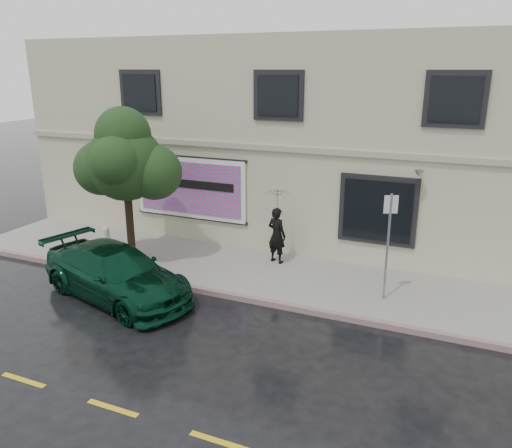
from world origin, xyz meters
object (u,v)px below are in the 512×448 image
at_px(car, 116,273).
at_px(fire_hydrant, 107,238).
at_px(street_tree, 125,164).
at_px(pedestrian, 277,235).

bearing_deg(car, fire_hydrant, 58.89).
relative_size(car, street_tree, 1.13).
bearing_deg(car, street_tree, 41.91).
xyz_separation_m(car, street_tree, (-1.01, 2.06, 2.57)).
xyz_separation_m(pedestrian, fire_hydrant, (-5.66, -1.15, -0.50)).
bearing_deg(pedestrian, car, 66.75).
bearing_deg(street_tree, pedestrian, 22.16).
distance_m(car, fire_hydrant, 3.59).
distance_m(pedestrian, fire_hydrant, 5.80).
relative_size(car, pedestrian, 2.72).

